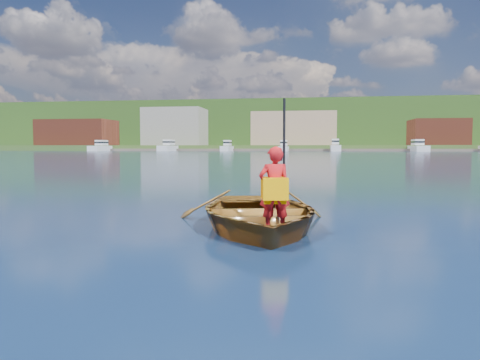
# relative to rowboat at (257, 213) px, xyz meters

# --- Properties ---
(ground) EXTENTS (600.00, 600.00, 0.00)m
(ground) POSITION_rel_rowboat_xyz_m (-1.14, 0.86, -0.23)
(ground) COLOR #132640
(ground) RESTS_ON ground
(rowboat) EXTENTS (3.33, 4.14, 0.76)m
(rowboat) POSITION_rel_rowboat_xyz_m (0.00, 0.00, 0.00)
(rowboat) COLOR maroon
(rowboat) RESTS_ON ground
(child_paddler) EXTENTS (0.47, 0.40, 1.82)m
(child_paddler) POSITION_rel_rowboat_xyz_m (0.33, -0.85, 0.46)
(child_paddler) COLOR red
(child_paddler) RESTS_ON ground
(shoreline) EXTENTS (400.00, 140.00, 22.00)m
(shoreline) POSITION_rel_rowboat_xyz_m (-1.14, 237.47, 10.09)
(shoreline) COLOR #445D23
(shoreline) RESTS_ON ground
(dock) EXTENTS (160.05, 6.81, 0.80)m
(dock) POSITION_rel_rowboat_xyz_m (7.10, 148.86, 0.17)
(dock) COLOR brown
(dock) RESTS_ON ground
(waterfront_buildings) EXTENTS (202.00, 16.00, 14.00)m
(waterfront_buildings) POSITION_rel_rowboat_xyz_m (-8.88, 165.86, 7.51)
(waterfront_buildings) COLOR brown
(waterfront_buildings) RESTS_ON ground
(marina_yachts) EXTENTS (145.65, 13.85, 4.19)m
(marina_yachts) POSITION_rel_rowboat_xyz_m (0.49, 144.18, 1.13)
(marina_yachts) COLOR silver
(marina_yachts) RESTS_ON ground
(hillside_trees) EXTENTS (291.19, 73.80, 24.98)m
(hillside_trees) POSITION_rel_rowboat_xyz_m (16.19, 238.47, 17.75)
(hillside_trees) COLOR #382314
(hillside_trees) RESTS_ON ground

